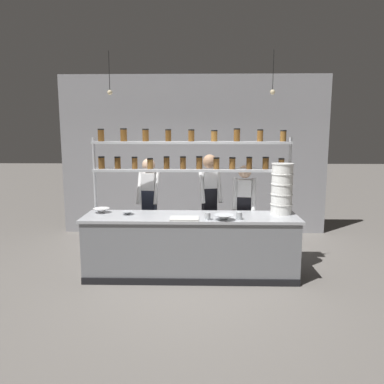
{
  "coord_description": "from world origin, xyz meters",
  "views": [
    {
      "loc": [
        0.14,
        -5.33,
        2.13
      ],
      "look_at": [
        0.01,
        0.2,
        1.24
      ],
      "focal_mm": 35.0,
      "sensor_mm": 36.0,
      "label": 1
    }
  ],
  "objects_px": {
    "prep_bowl_center_front": "(224,217)",
    "chef_right": "(244,208)",
    "spice_shelf_unit": "(190,158)",
    "prep_bowl_near_left": "(101,211)",
    "chef_center": "(209,199)",
    "serving_cup_by_board": "(208,216)",
    "cutting_board": "(184,219)",
    "chef_left": "(149,201)",
    "container_stack": "(282,189)",
    "serving_cup_front": "(239,216)",
    "prep_bowl_center_back": "(127,213)"
  },
  "relations": [
    {
      "from": "prep_bowl_center_front",
      "to": "chef_right",
      "type": "bearing_deg",
      "value": 65.6
    },
    {
      "from": "spice_shelf_unit",
      "to": "prep_bowl_near_left",
      "type": "distance_m",
      "value": 1.56
    },
    {
      "from": "chef_center",
      "to": "serving_cup_by_board",
      "type": "bearing_deg",
      "value": -106.88
    },
    {
      "from": "cutting_board",
      "to": "serving_cup_by_board",
      "type": "bearing_deg",
      "value": -2.28
    },
    {
      "from": "chef_left",
      "to": "container_stack",
      "type": "distance_m",
      "value": 2.18
    },
    {
      "from": "spice_shelf_unit",
      "to": "chef_right",
      "type": "xyz_separation_m",
      "value": [
        0.85,
        0.23,
        -0.81
      ]
    },
    {
      "from": "prep_bowl_center_front",
      "to": "serving_cup_front",
      "type": "xyz_separation_m",
      "value": [
        0.22,
        0.04,
        0.02
      ]
    },
    {
      "from": "prep_bowl_near_left",
      "to": "serving_cup_by_board",
      "type": "distance_m",
      "value": 1.66
    },
    {
      "from": "chef_center",
      "to": "chef_left",
      "type": "bearing_deg",
      "value": 161.75
    },
    {
      "from": "prep_bowl_near_left",
      "to": "chef_right",
      "type": "bearing_deg",
      "value": 10.13
    },
    {
      "from": "spice_shelf_unit",
      "to": "prep_bowl_center_back",
      "type": "relative_size",
      "value": 16.96
    },
    {
      "from": "chef_center",
      "to": "chef_right",
      "type": "height_order",
      "value": "chef_center"
    },
    {
      "from": "chef_right",
      "to": "serving_cup_by_board",
      "type": "bearing_deg",
      "value": -118.22
    },
    {
      "from": "prep_bowl_center_back",
      "to": "cutting_board",
      "type": "bearing_deg",
      "value": -18.84
    },
    {
      "from": "prep_bowl_center_front",
      "to": "prep_bowl_center_back",
      "type": "relative_size",
      "value": 1.57
    },
    {
      "from": "cutting_board",
      "to": "prep_bowl_center_back",
      "type": "relative_size",
      "value": 2.25
    },
    {
      "from": "prep_bowl_near_left",
      "to": "serving_cup_front",
      "type": "relative_size",
      "value": 2.37
    },
    {
      "from": "prep_bowl_center_front",
      "to": "prep_bowl_center_back",
      "type": "xyz_separation_m",
      "value": [
        -1.41,
        0.32,
        -0.01
      ]
    },
    {
      "from": "chef_right",
      "to": "serving_cup_by_board",
      "type": "distance_m",
      "value": 1.01
    },
    {
      "from": "serving_cup_by_board",
      "to": "spice_shelf_unit",
      "type": "bearing_deg",
      "value": 113.56
    },
    {
      "from": "cutting_board",
      "to": "prep_bowl_near_left",
      "type": "height_order",
      "value": "prep_bowl_near_left"
    },
    {
      "from": "chef_right",
      "to": "container_stack",
      "type": "distance_m",
      "value": 0.75
    },
    {
      "from": "prep_bowl_near_left",
      "to": "prep_bowl_center_back",
      "type": "distance_m",
      "value": 0.43
    },
    {
      "from": "chef_left",
      "to": "prep_bowl_center_front",
      "type": "xyz_separation_m",
      "value": [
        1.18,
        -1.06,
        -0.02
      ]
    },
    {
      "from": "spice_shelf_unit",
      "to": "container_stack",
      "type": "bearing_deg",
      "value": -7.25
    },
    {
      "from": "container_stack",
      "to": "prep_bowl_center_back",
      "type": "distance_m",
      "value": 2.32
    },
    {
      "from": "spice_shelf_unit",
      "to": "serving_cup_by_board",
      "type": "relative_size",
      "value": 29.55
    },
    {
      "from": "chef_center",
      "to": "prep_bowl_near_left",
      "type": "distance_m",
      "value": 1.74
    },
    {
      "from": "spice_shelf_unit",
      "to": "chef_center",
      "type": "height_order",
      "value": "spice_shelf_unit"
    },
    {
      "from": "chef_center",
      "to": "prep_bowl_center_front",
      "type": "relative_size",
      "value": 6.33
    },
    {
      "from": "spice_shelf_unit",
      "to": "container_stack",
      "type": "relative_size",
      "value": 3.99
    },
    {
      "from": "prep_bowl_center_front",
      "to": "serving_cup_by_board",
      "type": "height_order",
      "value": "serving_cup_by_board"
    },
    {
      "from": "container_stack",
      "to": "prep_bowl_center_back",
      "type": "bearing_deg",
      "value": -177.37
    },
    {
      "from": "chef_right",
      "to": "prep_bowl_near_left",
      "type": "xyz_separation_m",
      "value": [
        -2.2,
        -0.39,
        0.03
      ]
    },
    {
      "from": "container_stack",
      "to": "serving_cup_by_board",
      "type": "relative_size",
      "value": 7.4
    },
    {
      "from": "spice_shelf_unit",
      "to": "serving_cup_by_board",
      "type": "bearing_deg",
      "value": -66.44
    },
    {
      "from": "chef_right",
      "to": "prep_bowl_center_front",
      "type": "bearing_deg",
      "value": -106.36
    },
    {
      "from": "cutting_board",
      "to": "prep_bowl_center_front",
      "type": "relative_size",
      "value": 1.43
    },
    {
      "from": "chef_center",
      "to": "prep_bowl_center_back",
      "type": "xyz_separation_m",
      "value": [
        -1.23,
        -0.67,
        -0.09
      ]
    },
    {
      "from": "chef_right",
      "to": "cutting_board",
      "type": "bearing_deg",
      "value": -130.94
    },
    {
      "from": "cutting_board",
      "to": "prep_bowl_center_back",
      "type": "bearing_deg",
      "value": 161.16
    },
    {
      "from": "spice_shelf_unit",
      "to": "cutting_board",
      "type": "relative_size",
      "value": 7.53
    },
    {
      "from": "serving_cup_front",
      "to": "spice_shelf_unit",
      "type": "bearing_deg",
      "value": 141.33
    },
    {
      "from": "spice_shelf_unit",
      "to": "container_stack",
      "type": "height_order",
      "value": "spice_shelf_unit"
    },
    {
      "from": "cutting_board",
      "to": "container_stack",
      "type": "bearing_deg",
      "value": 15.59
    },
    {
      "from": "chef_right",
      "to": "spice_shelf_unit",
      "type": "bearing_deg",
      "value": -156.71
    },
    {
      "from": "chef_center",
      "to": "prep_bowl_center_back",
      "type": "height_order",
      "value": "chef_center"
    },
    {
      "from": "chef_center",
      "to": "container_stack",
      "type": "bearing_deg",
      "value": -42.31
    },
    {
      "from": "chef_left",
      "to": "prep_bowl_center_back",
      "type": "bearing_deg",
      "value": -99.09
    },
    {
      "from": "chef_center",
      "to": "container_stack",
      "type": "relative_size",
      "value": 2.34
    }
  ]
}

